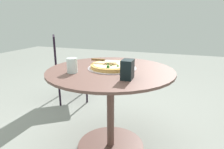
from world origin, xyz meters
The scene contains 7 objects.
ground_plane centered at (0.00, 0.00, 0.00)m, with size 10.00×10.00×0.00m, color gray.
patio_table centered at (0.00, 0.00, 0.50)m, with size 0.98×0.98×0.69m.
pizza_on_tray centered at (-0.04, 0.00, 0.71)m, with size 0.39×0.39×0.05m.
pizza_server centered at (-0.04, -0.07, 0.75)m, with size 0.09×0.21×0.02m.
drinking_cup centered at (0.18, -0.23, 0.75)m, with size 0.08×0.08×0.11m, color white.
napkin_dispenser centered at (0.20, 0.19, 0.76)m, with size 0.10×0.07×0.13m, color black.
patio_chair_near centered at (-0.75, -0.92, 0.50)m, with size 0.56×0.56×0.87m.
Camera 1 is at (1.37, 0.51, 1.07)m, focal length 31.09 mm.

